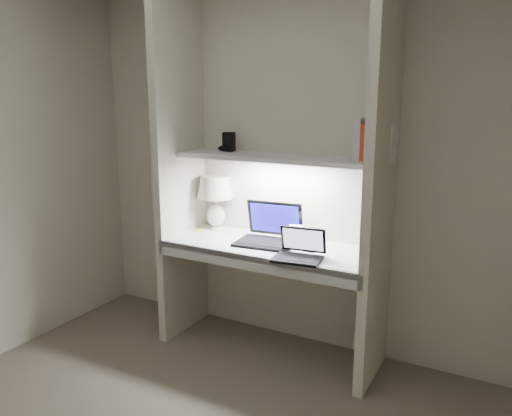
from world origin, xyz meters
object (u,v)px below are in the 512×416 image
Objects in this scene: laptop_main at (269,234)px; speaker at (296,235)px; laptop_netbook at (299,252)px; table_lamp at (216,193)px; book_row at (375,141)px.

speaker is at bearing 7.89° from laptop_main.
speaker is at bearing 111.01° from laptop_netbook.
laptop_main is 1.36× the size of laptop_netbook.
laptop_main is at bearing -13.72° from table_lamp.
table_lamp reaches higher than laptop_netbook.
laptop_netbook is (0.84, -0.36, -0.23)m from table_lamp.
table_lamp is 1.27m from book_row.
speaker is at bearing -6.79° from table_lamp.
laptop_main is 3.41× the size of speaker.
book_row is (0.68, 0.08, 0.66)m from laptop_main.
table_lamp is 3.17× the size of speaker.
laptop_main reaches higher than laptop_netbook.
laptop_main is at bearing 176.18° from speaker.
table_lamp is 0.73m from speaker.
book_row reaches higher than table_lamp.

